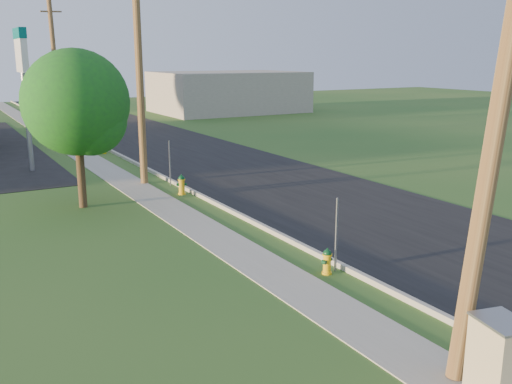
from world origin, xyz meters
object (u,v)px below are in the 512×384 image
at_px(hydrant_mid, 182,185).
at_px(utility_cabinet, 499,364).
at_px(utility_pole_far, 55,67).
at_px(hydrant_near, 327,261).
at_px(price_pylon, 22,59).
at_px(utility_pole_near, 500,105).
at_px(hydrant_far, 104,147).
at_px(tree_verge, 79,107).
at_px(utility_pole_mid, 139,71).

bearing_deg(hydrant_mid, utility_cabinet, -94.45).
relative_size(utility_pole_far, hydrant_mid, 11.36).
bearing_deg(hydrant_near, utility_cabinet, -100.66).
relative_size(utility_pole_far, price_pylon, 1.39).
bearing_deg(hydrant_near, utility_pole_near, -95.88).
bearing_deg(hydrant_far, hydrant_near, -90.18).
height_order(tree_verge, hydrant_far, tree_verge).
distance_m(tree_verge, hydrant_near, 11.24).
bearing_deg(hydrant_mid, tree_verge, -178.76).
bearing_deg(hydrant_far, price_pylon, -143.21).
relative_size(utility_pole_mid, tree_verge, 1.67).
bearing_deg(hydrant_far, hydrant_mid, -89.77).
distance_m(utility_pole_mid, hydrant_near, 13.67).
relative_size(tree_verge, hydrant_near, 8.27).
relative_size(price_pylon, tree_verge, 1.17).
distance_m(utility_pole_far, hydrant_near, 31.19).
bearing_deg(hydrant_mid, utility_pole_near, -92.43).
xyz_separation_m(utility_pole_far, hydrant_near, (0.53, -30.86, -4.46)).
distance_m(utility_pole_far, tree_verge, 21.14).
bearing_deg(hydrant_far, utility_pole_far, 93.75).
bearing_deg(utility_pole_mid, price_pylon, 125.34).
bearing_deg(utility_cabinet, hydrant_mid, 85.55).
height_order(hydrant_near, utility_cabinet, utility_cabinet).
height_order(utility_pole_mid, utility_cabinet, utility_pole_mid).
relative_size(tree_verge, hydrant_far, 7.85).
distance_m(price_pylon, hydrant_mid, 10.70).
relative_size(utility_pole_mid, hydrant_far, 13.12).
height_order(utility_pole_far, hydrant_far, utility_pole_far).
bearing_deg(price_pylon, hydrant_far, 36.79).
xyz_separation_m(utility_pole_mid, utility_pole_far, (0.00, 18.00, -0.15)).
height_order(utility_pole_mid, price_pylon, utility_pole_mid).
relative_size(utility_pole_mid, utility_cabinet, 6.40).
distance_m(utility_pole_far, price_pylon, 13.11).
relative_size(price_pylon, hydrant_mid, 8.19).
bearing_deg(hydrant_mid, hydrant_near, -90.67).
relative_size(utility_pole_mid, utility_pole_far, 1.03).
xyz_separation_m(utility_pole_mid, hydrant_near, (0.53, -12.86, -4.61)).
xyz_separation_m(hydrant_near, hydrant_mid, (0.12, 10.09, 0.06)).
distance_m(tree_verge, hydrant_mid, 5.17).
xyz_separation_m(utility_pole_mid, hydrant_mid, (0.65, -2.78, -4.54)).
height_order(utility_pole_far, hydrant_mid, utility_pole_far).
bearing_deg(utility_pole_mid, hydrant_mid, -76.90).
relative_size(hydrant_mid, hydrant_far, 1.12).
bearing_deg(utility_pole_near, utility_pole_far, 90.00).
relative_size(utility_pole_far, hydrant_far, 12.72).
bearing_deg(price_pylon, hydrant_mid, -61.22).
bearing_deg(tree_verge, utility_pole_far, 81.08).
xyz_separation_m(utility_pole_mid, utility_cabinet, (-0.61, -18.92, -4.19)).
height_order(hydrant_near, hydrant_mid, hydrant_mid).
distance_m(utility_pole_far, utility_cabinet, 37.14).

